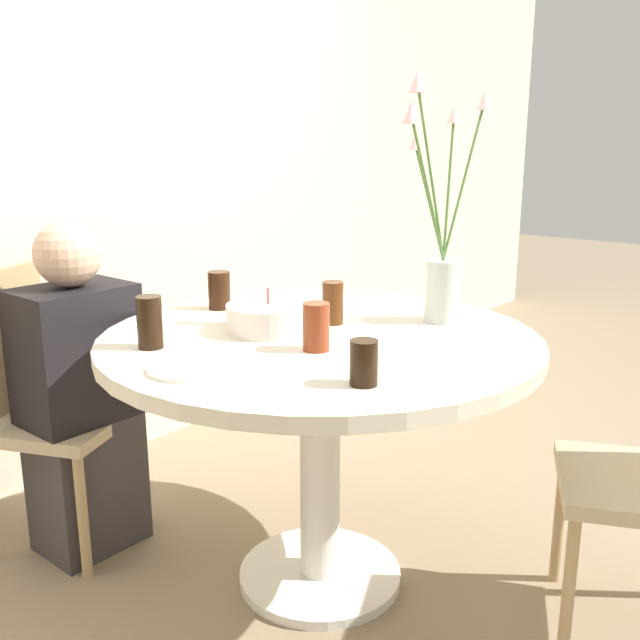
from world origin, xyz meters
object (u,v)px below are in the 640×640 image
chair_near_front (36,393)px  flower_vase (441,246)px  drink_glass_2 (364,363)px  drink_glass_3 (219,290)px  drink_glass_4 (333,303)px  drink_glass_1 (316,327)px  side_plate (189,368)px  birthday_cake (268,318)px  drink_glass_0 (150,322)px  person_guest (81,400)px

chair_near_front → flower_vase: bearing=-79.2°
drink_glass_2 → drink_glass_3: drink_glass_3 is taller
drink_glass_4 → drink_glass_1: bearing=-150.1°
side_plate → drink_glass_2: drink_glass_2 is taller
chair_near_front → birthday_cake: bearing=-90.4°
drink_glass_0 → person_guest: 0.57m
drink_glass_1 → flower_vase: bearing=-10.1°
drink_glass_0 → drink_glass_1: size_ratio=1.10×
chair_near_front → drink_glass_3: chair_near_front is taller
drink_glass_2 → drink_glass_4: drink_glass_4 is taller
drink_glass_1 → birthday_cake: bearing=75.6°
chair_near_front → side_plate: chair_near_front is taller
side_plate → drink_glass_3: 0.62m
birthday_cake → drink_glass_0: size_ratio=1.73×
birthday_cake → drink_glass_3: 0.32m
flower_vase → person_guest: flower_vase is taller
drink_glass_2 → person_guest: (-0.07, 1.05, -0.32)m
birthday_cake → drink_glass_2: birthday_cake is taller
drink_glass_4 → person_guest: (-0.44, 0.66, -0.33)m
person_guest → chair_near_front: bearing=114.8°
drink_glass_0 → birthday_cake: bearing=-20.8°
drink_glass_1 → drink_glass_4: bearing=29.9°
birthday_cake → person_guest: size_ratio=0.22×
side_plate → drink_glass_2: (0.18, -0.37, 0.05)m
flower_vase → side_plate: bearing=165.3°
flower_vase → drink_glass_3: bearing=116.9°
person_guest → drink_glass_0: bearing=-96.9°
chair_near_front → birthday_cake: size_ratio=3.83×
drink_glass_3 → side_plate: bearing=-138.9°
birthday_cake → drink_glass_3: bearing=72.5°
side_plate → drink_glass_1: 0.34m
drink_glass_4 → drink_glass_0: bearing=157.4°
drink_glass_3 → chair_near_front: bearing=135.8°
flower_vase → drink_glass_4: bearing=136.1°
drink_glass_1 → drink_glass_2: size_ratio=1.22×
chair_near_front → drink_glass_3: size_ratio=7.52×
drink_glass_0 → person_guest: (0.06, 0.45, -0.34)m
drink_glass_3 → drink_glass_2: bearing=-110.4°
side_plate → drink_glass_1: (0.31, -0.12, 0.06)m
drink_glass_3 → person_guest: 0.55m
chair_near_front → drink_glass_0: drink_glass_0 is taller
flower_vase → drink_glass_1: 0.50m
flower_vase → drink_glass_0: bearing=149.5°
drink_glass_3 → drink_glass_1: bearing=-106.2°
drink_glass_1 → person_guest: (-0.20, 0.80, -0.33)m
person_guest → flower_vase: bearing=-52.8°
drink_glass_2 → drink_glass_4: (0.37, 0.39, 0.01)m
flower_vase → drink_glass_4: size_ratio=5.63×
birthday_cake → drink_glass_0: 0.34m
drink_glass_0 → drink_glass_1: bearing=-53.1°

